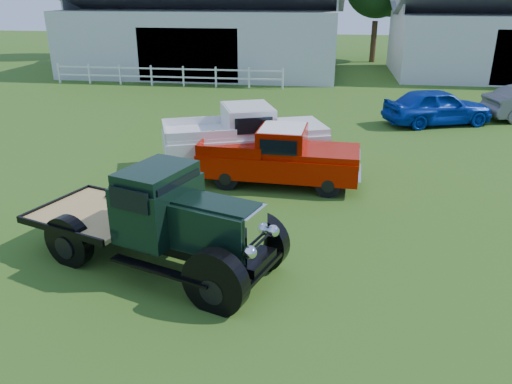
% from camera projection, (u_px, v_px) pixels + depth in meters
% --- Properties ---
extents(ground, '(120.00, 120.00, 0.00)m').
position_uv_depth(ground, '(239.00, 256.00, 10.90)').
color(ground, '#345C17').
extents(shed_left, '(18.80, 10.20, 5.60)m').
position_uv_depth(shed_left, '(206.00, 31.00, 34.63)').
color(shed_left, '#A8A8A8').
rests_on(shed_left, ground).
extents(fence_rail, '(14.20, 0.16, 1.20)m').
position_uv_depth(fence_rail, '(167.00, 76.00, 30.09)').
color(fence_rail, white).
rests_on(fence_rail, ground).
extents(tree_c, '(5.40, 5.40, 9.00)m').
position_uv_depth(tree_c, '(377.00, 3.00, 38.78)').
color(tree_c, black).
rests_on(tree_c, ground).
extents(vintage_flatbed, '(5.89, 3.81, 2.17)m').
position_uv_depth(vintage_flatbed, '(156.00, 217.00, 10.22)').
color(vintage_flatbed, black).
rests_on(vintage_flatbed, ground).
extents(red_pickup, '(4.91, 2.09, 1.76)m').
position_uv_depth(red_pickup, '(279.00, 156.00, 14.68)').
color(red_pickup, '#AA1000').
rests_on(red_pickup, ground).
extents(white_pickup, '(5.78, 3.89, 1.98)m').
position_uv_depth(white_pickup, '(245.00, 137.00, 16.10)').
color(white_pickup, silver).
rests_on(white_pickup, ground).
extents(misc_car_blue, '(4.91, 3.27, 1.55)m').
position_uv_depth(misc_car_blue, '(437.00, 107.00, 21.35)').
color(misc_car_blue, '#042A9A').
rests_on(misc_car_blue, ground).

